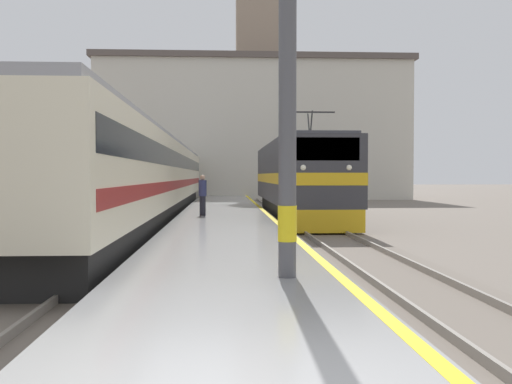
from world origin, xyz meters
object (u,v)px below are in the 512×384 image
(locomotive_train, at_px, (298,179))
(person_on_platform, at_px, (203,194))
(clock_tower, at_px, (261,27))
(passenger_train, at_px, (152,177))
(catenary_mast, at_px, (292,32))

(locomotive_train, xyz_separation_m, person_on_platform, (-4.42, -2.60, -0.61))
(locomotive_train, relative_size, clock_tower, 0.49)
(person_on_platform, bearing_deg, passenger_train, 126.29)
(catenary_mast, xyz_separation_m, person_on_platform, (-2.02, 15.62, -3.18))
(locomotive_train, height_order, clock_tower, clock_tower)
(catenary_mast, height_order, clock_tower, clock_tower)
(catenary_mast, relative_size, clock_tower, 0.26)
(locomotive_train, xyz_separation_m, clock_tower, (0.29, 32.53, 15.17))
(person_on_platform, bearing_deg, catenary_mast, -82.64)
(passenger_train, xyz_separation_m, catenary_mast, (4.55, -19.07, 2.44))
(person_on_platform, distance_m, clock_tower, 38.80)
(clock_tower, bearing_deg, passenger_train, -102.89)
(locomotive_train, distance_m, clock_tower, 35.90)
(passenger_train, relative_size, clock_tower, 1.25)
(catenary_mast, bearing_deg, clock_tower, 86.96)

